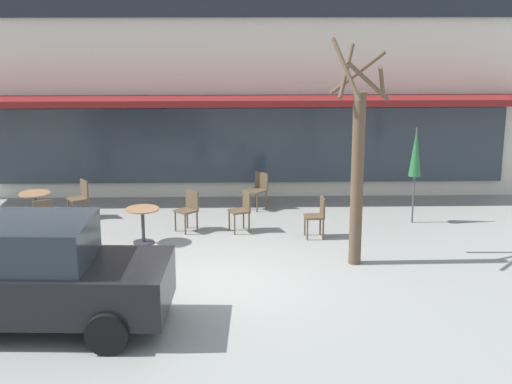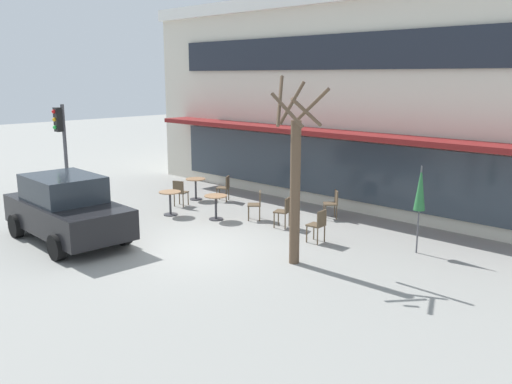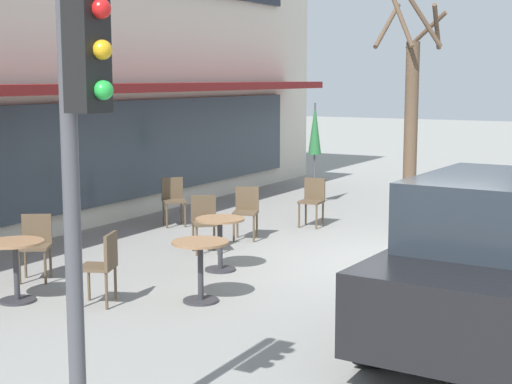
{
  "view_description": "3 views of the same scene",
  "coord_description": "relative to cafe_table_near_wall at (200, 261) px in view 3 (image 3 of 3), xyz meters",
  "views": [
    {
      "loc": [
        0.37,
        -13.51,
        5.23
      ],
      "look_at": [
        0.78,
        2.48,
        1.04
      ],
      "focal_mm": 55.0,
      "sensor_mm": 36.0,
      "label": 1
    },
    {
      "loc": [
        10.46,
        -8.49,
        4.34
      ],
      "look_at": [
        -0.6,
        2.99,
        0.9
      ],
      "focal_mm": 38.0,
      "sensor_mm": 36.0,
      "label": 2
    },
    {
      "loc": [
        -10.86,
        -3.55,
        2.73
      ],
      "look_at": [
        0.01,
        2.57,
        0.91
      ],
      "focal_mm": 55.0,
      "sensor_mm": 36.0,
      "label": 3
    }
  ],
  "objects": [
    {
      "name": "cafe_table_near_wall",
      "position": [
        0.0,
        0.0,
        0.0
      ],
      "size": [
        0.7,
        0.7,
        0.76
      ],
      "color": "#333338",
      "rests_on": "ground"
    },
    {
      "name": "cafe_chair_4",
      "position": [
        5.16,
        0.92,
        0.01
      ],
      "size": [
        0.43,
        0.43,
        0.89
      ],
      "color": "brown",
      "rests_on": "ground"
    },
    {
      "name": "cafe_chair_1",
      "position": [
        -0.7,
        0.94,
        0.01
      ],
      "size": [
        0.52,
        0.52,
        0.89
      ],
      "color": "brown",
      "rests_on": "ground"
    },
    {
      "name": "cafe_table_by_tree",
      "position": [
        1.46,
        0.63,
        0.0
      ],
      "size": [
        0.7,
        0.7,
        0.76
      ],
      "color": "#333338",
      "rests_on": "ground"
    },
    {
      "name": "cafe_table_streetside",
      "position": [
        -1.11,
        1.97,
        0.0
      ],
      "size": [
        0.7,
        0.7,
        0.76
      ],
      "color": "#333338",
      "rests_on": "ground"
    },
    {
      "name": "cafe_chair_3",
      "position": [
        3.55,
        1.41,
        0.01
      ],
      "size": [
        0.51,
        0.51,
        0.89
      ],
      "color": "brown",
      "rests_on": "ground"
    },
    {
      "name": "traffic_light_pole",
      "position": [
        -3.81,
        -1.57,
        1.78
      ],
      "size": [
        0.26,
        0.44,
        3.4
      ],
      "color": "#47474C",
      "rests_on": "ground"
    },
    {
      "name": "ground_plane",
      "position": [
        3.05,
        -1.63,
        -0.52
      ],
      "size": [
        80.0,
        80.0,
        0.0
      ],
      "primitive_type": "plane",
      "color": "gray"
    },
    {
      "name": "cafe_chair_5",
      "position": [
        2.37,
        1.48,
        0.01
      ],
      "size": [
        0.57,
        0.57,
        0.89
      ],
      "color": "brown",
      "rests_on": "ground"
    },
    {
      "name": "cafe_chair_0",
      "position": [
        -0.2,
        2.54,
        0.01
      ],
      "size": [
        0.55,
        0.55,
        0.89
      ],
      "color": "brown",
      "rests_on": "ground"
    },
    {
      "name": "street_tree",
      "position": [
        5.72,
        -0.73,
        1.48
      ],
      "size": [
        1.12,
        1.13,
        4.34
      ],
      "color": "brown",
      "rests_on": "ground"
    },
    {
      "name": "patio_umbrella_green_folded",
      "position": [
        7.45,
        1.96,
        1.11
      ],
      "size": [
        0.28,
        0.28,
        2.2
      ],
      "color": "#4C4C51",
      "rests_on": "ground"
    },
    {
      "name": "cafe_chair_2",
      "position": [
        3.96,
        3.21,
        0.01
      ],
      "size": [
        0.57,
        0.57,
        0.89
      ],
      "color": "brown",
      "rests_on": "ground"
    },
    {
      "name": "parked_sedan",
      "position": [
        0.22,
        -3.57,
        0.36
      ],
      "size": [
        4.28,
        2.17,
        1.76
      ],
      "color": "black",
      "rests_on": "ground"
    }
  ]
}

